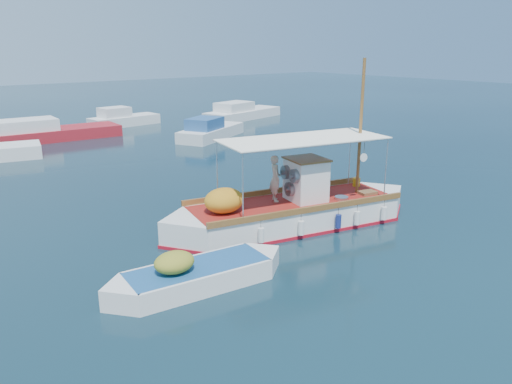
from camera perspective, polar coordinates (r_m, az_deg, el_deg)
ground at (r=18.45m, az=3.84°, el=-4.33°), size 160.00×160.00×0.00m
fishing_caique at (r=18.71m, az=4.13°, el=-2.24°), size 10.07×4.40×6.29m
dinghy at (r=14.29m, az=-6.83°, el=-9.63°), size 5.51×1.98×1.35m
bg_boat_n at (r=38.65m, az=-22.97°, el=6.16°), size 9.85×3.31×1.80m
bg_boat_ne at (r=36.56m, az=-5.28°, el=6.87°), size 6.60×4.84×1.80m
bg_boat_e at (r=46.45m, az=-1.71°, el=8.97°), size 8.56×4.41×1.80m
bg_boat_far_n at (r=43.78m, az=-15.02°, el=7.96°), size 6.03×2.63×1.80m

